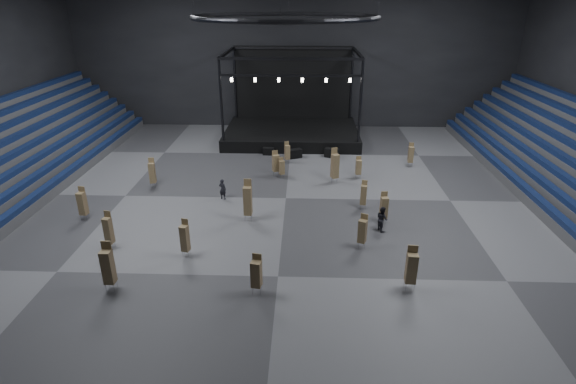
{
  "coord_description": "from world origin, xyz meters",
  "views": [
    {
      "loc": [
        1.32,
        -31.35,
        14.28
      ],
      "look_at": [
        0.24,
        -2.0,
        1.4
      ],
      "focal_mm": 28.0,
      "sensor_mm": 36.0,
      "label": 1
    }
  ],
  "objects_px": {
    "chair_stack_1": "(185,238)",
    "stage": "(292,124)",
    "chair_stack_3": "(248,200)",
    "chair_stack_8": "(82,203)",
    "flight_case_right": "(332,153)",
    "flight_case_mid": "(295,154)",
    "chair_stack_2": "(335,165)",
    "chair_stack_13": "(276,163)",
    "chair_stack_7": "(359,167)",
    "chair_stack_15": "(256,273)",
    "chair_stack_6": "(364,194)",
    "crew_member": "(382,219)",
    "chair_stack_14": "(108,266)",
    "chair_stack_16": "(287,152)",
    "chair_stack_11": "(384,207)",
    "man_center": "(223,189)",
    "chair_stack_10": "(411,267)",
    "chair_stack_5": "(363,230)",
    "chair_stack_12": "(152,172)",
    "chair_stack_0": "(282,167)",
    "chair_stack_4": "(411,154)",
    "chair_stack_9": "(108,230)",
    "flight_case_left": "(268,151)"
  },
  "relations": [
    {
      "from": "chair_stack_9",
      "to": "crew_member",
      "type": "distance_m",
      "value": 17.23
    },
    {
      "from": "chair_stack_7",
      "to": "chair_stack_12",
      "type": "height_order",
      "value": "chair_stack_12"
    },
    {
      "from": "stage",
      "to": "chair_stack_6",
      "type": "height_order",
      "value": "stage"
    },
    {
      "from": "crew_member",
      "to": "chair_stack_6",
      "type": "bearing_deg",
      "value": -7.44
    },
    {
      "from": "chair_stack_11",
      "to": "chair_stack_15",
      "type": "height_order",
      "value": "chair_stack_11"
    },
    {
      "from": "chair_stack_1",
      "to": "stage",
      "type": "bearing_deg",
      "value": 91.64
    },
    {
      "from": "chair_stack_3",
      "to": "chair_stack_5",
      "type": "bearing_deg",
      "value": -22.18
    },
    {
      "from": "chair_stack_8",
      "to": "chair_stack_0",
      "type": "bearing_deg",
      "value": 39.68
    },
    {
      "from": "stage",
      "to": "chair_stack_6",
      "type": "distance_m",
      "value": 18.72
    },
    {
      "from": "chair_stack_4",
      "to": "chair_stack_15",
      "type": "relative_size",
      "value": 0.97
    },
    {
      "from": "chair_stack_13",
      "to": "flight_case_right",
      "type": "bearing_deg",
      "value": 21.99
    },
    {
      "from": "chair_stack_16",
      "to": "stage",
      "type": "bearing_deg",
      "value": 67.9
    },
    {
      "from": "flight_case_mid",
      "to": "chair_stack_2",
      "type": "distance_m",
      "value": 7.06
    },
    {
      "from": "flight_case_right",
      "to": "chair_stack_8",
      "type": "bearing_deg",
      "value": -142.28
    },
    {
      "from": "chair_stack_11",
      "to": "chair_stack_6",
      "type": "bearing_deg",
      "value": 109.99
    },
    {
      "from": "chair_stack_9",
      "to": "chair_stack_15",
      "type": "relative_size",
      "value": 1.1
    },
    {
      "from": "chair_stack_1",
      "to": "chair_stack_16",
      "type": "xyz_separation_m",
      "value": [
        5.4,
        16.52,
        -0.16
      ]
    },
    {
      "from": "chair_stack_9",
      "to": "chair_stack_13",
      "type": "distance_m",
      "value": 15.65
    },
    {
      "from": "man_center",
      "to": "chair_stack_10",
      "type": "bearing_deg",
      "value": 160.26
    },
    {
      "from": "flight_case_right",
      "to": "chair_stack_16",
      "type": "bearing_deg",
      "value": -157.91
    },
    {
      "from": "flight_case_mid",
      "to": "chair_stack_0",
      "type": "height_order",
      "value": "chair_stack_0"
    },
    {
      "from": "chair_stack_0",
      "to": "chair_stack_6",
      "type": "bearing_deg",
      "value": -63.98
    },
    {
      "from": "chair_stack_6",
      "to": "chair_stack_16",
      "type": "height_order",
      "value": "chair_stack_6"
    },
    {
      "from": "chair_stack_4",
      "to": "man_center",
      "type": "height_order",
      "value": "chair_stack_4"
    },
    {
      "from": "chair_stack_7",
      "to": "chair_stack_4",
      "type": "bearing_deg",
      "value": 28.72
    },
    {
      "from": "chair_stack_14",
      "to": "crew_member",
      "type": "relative_size",
      "value": 1.66
    },
    {
      "from": "chair_stack_7",
      "to": "chair_stack_15",
      "type": "distance_m",
      "value": 17.8
    },
    {
      "from": "chair_stack_3",
      "to": "chair_stack_8",
      "type": "distance_m",
      "value": 11.36
    },
    {
      "from": "chair_stack_6",
      "to": "chair_stack_13",
      "type": "xyz_separation_m",
      "value": [
        -6.75,
        6.32,
        0.06
      ]
    },
    {
      "from": "chair_stack_4",
      "to": "chair_stack_2",
      "type": "bearing_deg",
      "value": -148.16
    },
    {
      "from": "chair_stack_7",
      "to": "chair_stack_14",
      "type": "distance_m",
      "value": 22.0
    },
    {
      "from": "stage",
      "to": "chair_stack_2",
      "type": "bearing_deg",
      "value": -73.22
    },
    {
      "from": "chair_stack_5",
      "to": "stage",
      "type": "bearing_deg",
      "value": 126.25
    },
    {
      "from": "chair_stack_12",
      "to": "chair_stack_16",
      "type": "xyz_separation_m",
      "value": [
        10.62,
        6.16,
        -0.2
      ]
    },
    {
      "from": "chair_stack_6",
      "to": "chair_stack_10",
      "type": "bearing_deg",
      "value": -69.85
    },
    {
      "from": "flight_case_left",
      "to": "chair_stack_12",
      "type": "bearing_deg",
      "value": -136.09
    },
    {
      "from": "flight_case_mid",
      "to": "chair_stack_7",
      "type": "xyz_separation_m",
      "value": [
        5.48,
        -5.04,
        0.61
      ]
    },
    {
      "from": "chair_stack_1",
      "to": "chair_stack_11",
      "type": "relative_size",
      "value": 1.06
    },
    {
      "from": "man_center",
      "to": "crew_member",
      "type": "xyz_separation_m",
      "value": [
        11.32,
        -4.61,
        0.04
      ]
    },
    {
      "from": "chair_stack_6",
      "to": "chair_stack_13",
      "type": "distance_m",
      "value": 9.24
    },
    {
      "from": "chair_stack_10",
      "to": "chair_stack_5",
      "type": "bearing_deg",
      "value": 119.32
    },
    {
      "from": "chair_stack_8",
      "to": "chair_stack_14",
      "type": "height_order",
      "value": "chair_stack_14"
    },
    {
      "from": "flight_case_right",
      "to": "chair_stack_4",
      "type": "xyz_separation_m",
      "value": [
        7.01,
        -2.19,
        0.71
      ]
    },
    {
      "from": "flight_case_mid",
      "to": "crew_member",
      "type": "height_order",
      "value": "crew_member"
    },
    {
      "from": "chair_stack_4",
      "to": "chair_stack_9",
      "type": "height_order",
      "value": "chair_stack_9"
    },
    {
      "from": "stage",
      "to": "chair_stack_1",
      "type": "xyz_separation_m",
      "value": [
        -5.6,
        -24.74,
        -0.22
      ]
    },
    {
      "from": "chair_stack_8",
      "to": "man_center",
      "type": "distance_m",
      "value": 9.77
    },
    {
      "from": "chair_stack_7",
      "to": "chair_stack_9",
      "type": "relative_size",
      "value": 0.78
    },
    {
      "from": "flight_case_mid",
      "to": "flight_case_left",
      "type": "bearing_deg",
      "value": 162.72
    },
    {
      "from": "chair_stack_3",
      "to": "chair_stack_7",
      "type": "xyz_separation_m",
      "value": [
        8.41,
        8.12,
        -0.49
      ]
    }
  ]
}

